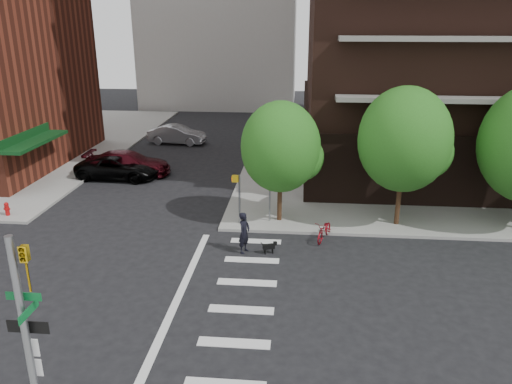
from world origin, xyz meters
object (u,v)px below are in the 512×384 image
parked_car_maroon (128,163)px  dog_walker (244,233)px  fire_hydrant (7,208)px  parked_car_silver (177,135)px  scooter (324,230)px  parked_car_black (118,167)px

parked_car_maroon → dog_walker: size_ratio=2.94×
fire_hydrant → parked_car_silver: size_ratio=0.15×
parked_car_maroon → scooter: parked_car_maroon is taller
parked_car_maroon → dog_walker: dog_walker is taller
parked_car_black → scooter: (13.28, -8.68, -0.27)m
parked_car_maroon → parked_car_silver: parked_car_maroon is taller
scooter → dog_walker: dog_walker is taller
scooter → parked_car_maroon: bearing=163.1°
parked_car_silver → scooter: bearing=-142.1°
parked_car_black → scooter: bearing=-120.7°
dog_walker → parked_car_silver: bearing=43.7°
parked_car_maroon → parked_car_silver: bearing=-9.7°
scooter → fire_hydrant: bearing=-164.8°
fire_hydrant → parked_car_maroon: (3.86, 8.23, 0.27)m
scooter → dog_walker: 4.08m
parked_car_black → parked_car_maroon: parked_car_maroon is taller
fire_hydrant → dog_walker: dog_walker is taller
parked_car_maroon → scooter: size_ratio=3.03×
parked_car_black → fire_hydrant: bearing=157.2°
fire_hydrant → scooter: bearing=-4.4°
parked_car_maroon → scooter: (12.89, -9.53, -0.33)m
parked_car_maroon → scooter: bearing=-129.1°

